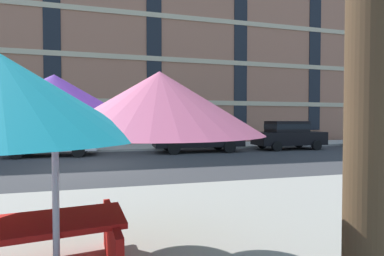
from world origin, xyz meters
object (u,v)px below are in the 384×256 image
at_px(sedan_white, 51,138).
at_px(picnic_table, 35,249).
at_px(sedan_black, 288,134).
at_px(patio_umbrella, 55,107).
at_px(pickup_black, 194,134).
at_px(sedan_black_midblock, 380,133).

bearing_deg(sedan_white, picnic_table, -78.12).
relative_size(sedan_white, sedan_black, 1.00).
xyz_separation_m(sedan_white, patio_umbrella, (2.88, -12.70, 1.00)).
xyz_separation_m(sedan_black, picnic_table, (-11.06, -12.31, -0.46)).
bearing_deg(sedan_black, pickup_black, 180.00).
height_order(sedan_white, sedan_black_midblock, same).
bearing_deg(patio_umbrella, sedan_white, 102.79).
relative_size(pickup_black, picnic_table, 2.57).
bearing_deg(patio_umbrella, pickup_black, 69.96).
xyz_separation_m(sedan_white, pickup_black, (7.52, 0.00, 0.08)).
height_order(pickup_black, picnic_table, pickup_black).
bearing_deg(pickup_black, sedan_white, -180.00).
height_order(pickup_black, sedan_black, pickup_black).
relative_size(sedan_black_midblock, picnic_table, 2.21).
bearing_deg(sedan_black, sedan_white, 180.00).
relative_size(pickup_black, sedan_black, 1.16).
xyz_separation_m(pickup_black, patio_umbrella, (-4.63, -12.70, 0.92)).
bearing_deg(pickup_black, patio_umbrella, -110.04).
bearing_deg(picnic_table, sedan_black_midblock, 33.96).
height_order(sedan_white, sedan_black, same).
height_order(sedan_white, pickup_black, pickup_black).
relative_size(pickup_black, patio_umbrella, 1.32).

